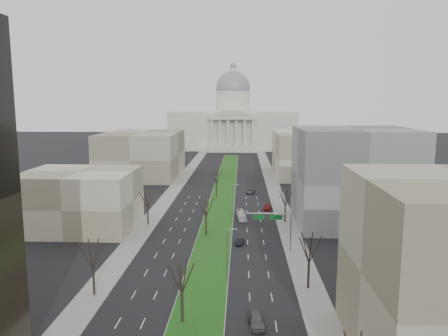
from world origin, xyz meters
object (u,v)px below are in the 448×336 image
(car_grey_far, at_px, (250,191))
(car_black, at_px, (240,241))
(car_grey_near, at_px, (256,320))
(car_red, at_px, (267,207))
(box_van, at_px, (241,215))

(car_grey_far, bearing_deg, car_black, -85.89)
(car_grey_near, height_order, car_black, car_grey_near)
(car_red, bearing_deg, box_van, -117.20)
(car_black, xyz_separation_m, car_red, (7.69, 30.89, 0.03))
(car_grey_near, relative_size, car_red, 1.05)
(car_grey_near, bearing_deg, car_black, 88.42)
(car_red, xyz_separation_m, car_grey_far, (-4.49, 21.98, 0.03))
(car_red, bearing_deg, car_grey_far, 109.49)
(car_red, xyz_separation_m, box_van, (-7.49, -10.64, 0.38))
(car_red, distance_m, box_van, 13.02)
(car_black, relative_size, car_grey_far, 0.77)
(car_grey_near, distance_m, car_red, 65.69)
(car_red, relative_size, car_grey_far, 0.91)
(car_black, relative_size, box_van, 0.52)
(car_grey_near, relative_size, car_grey_far, 0.96)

